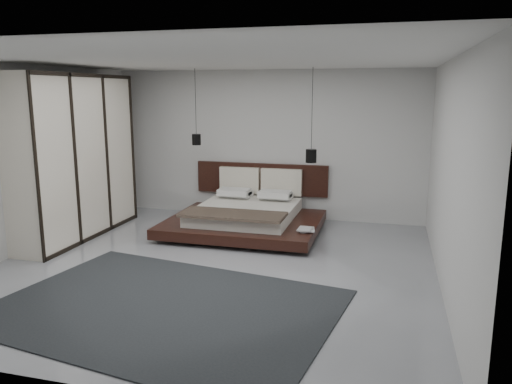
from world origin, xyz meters
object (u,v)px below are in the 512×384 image
(lattice_screen, at_px, (113,148))
(pendant_left, at_px, (196,139))
(pendant_right, at_px, (311,156))
(bed, at_px, (246,215))
(rug, at_px, (164,307))
(wardrobe, at_px, (75,157))

(lattice_screen, height_order, pendant_left, pendant_left)
(lattice_screen, xyz_separation_m, pendant_left, (1.82, -0.15, 0.24))
(pendant_right, bearing_deg, bed, -159.98)
(lattice_screen, relative_size, bed, 1.01)
(lattice_screen, relative_size, pendant_right, 1.61)
(bed, relative_size, rug, 0.68)
(pendant_left, bearing_deg, lattice_screen, 175.38)
(bed, height_order, wardrobe, wardrobe)
(rug, bearing_deg, wardrobe, 138.94)
(wardrobe, relative_size, rug, 0.72)
(lattice_screen, bearing_deg, rug, -53.30)
(pendant_left, height_order, rug, pendant_left)
(rug, bearing_deg, lattice_screen, 126.70)
(lattice_screen, bearing_deg, pendant_left, -4.62)
(lattice_screen, height_order, wardrobe, wardrobe)
(lattice_screen, height_order, pendant_right, pendant_right)
(bed, xyz_separation_m, rug, (0.00, -3.34, -0.27))
(pendant_left, distance_m, wardrobe, 2.13)
(bed, xyz_separation_m, wardrobe, (-2.63, -1.04, 1.06))
(bed, bearing_deg, wardrobe, -158.34)
(wardrobe, bearing_deg, pendant_right, 21.19)
(bed, height_order, pendant_left, pendant_left)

